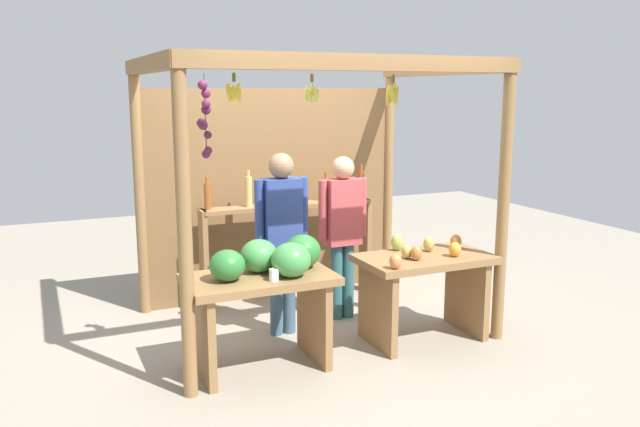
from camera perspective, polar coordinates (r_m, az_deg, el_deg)
ground_plane at (r=6.05m, az=-0.75°, el=-9.64°), size 12.00×12.00×0.00m
market_stall at (r=6.10m, az=-2.43°, el=3.98°), size 2.79×2.02×2.37m
fruit_counter_left at (r=4.96m, az=-4.71°, el=-5.98°), size 1.12×0.65×1.01m
fruit_counter_right at (r=5.61m, az=9.10°, el=-5.62°), size 1.12×0.64×0.88m
bottle_shelf_unit at (r=6.50m, az=-2.75°, el=-1.11°), size 1.79×0.22×1.36m
vendor_man at (r=5.57m, az=-3.36°, el=-1.23°), size 0.48×0.22×1.59m
vendor_woman at (r=5.96m, az=2.00°, el=-0.88°), size 0.48×0.21×1.52m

